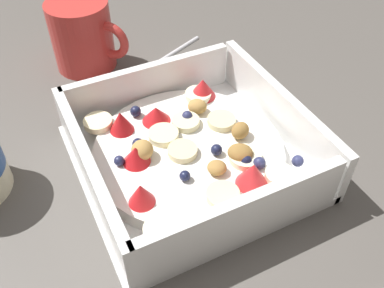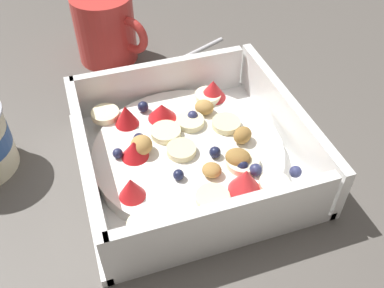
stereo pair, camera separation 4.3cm
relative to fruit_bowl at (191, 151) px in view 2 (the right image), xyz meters
name	(u,v)px [view 2 (the right image)]	position (x,y,z in m)	size (l,w,h in m)	color
ground_plane	(194,178)	(-0.02, 0.00, -0.02)	(2.40, 2.40, 0.00)	#56514C
fruit_bowl	(191,151)	(0.00, 0.00, 0.00)	(0.22, 0.22, 0.06)	white
spoon	(158,68)	(0.18, -0.01, -0.02)	(0.09, 0.17, 0.01)	silver
coffee_mug	(106,28)	(0.23, 0.04, 0.02)	(0.10, 0.09, 0.09)	red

